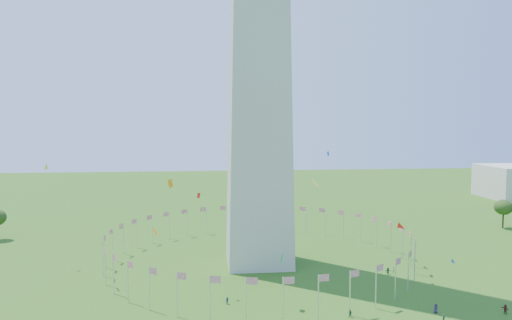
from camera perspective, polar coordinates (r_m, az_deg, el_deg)
The scene contains 2 objects.
flag_ring at distance 135.44m, azimuth 0.33°, elevation -9.91°, with size 80.24×80.24×9.00m.
kites_aloft at distance 107.32m, azimuth 5.03°, elevation -6.51°, with size 105.56×72.78×27.77m.
Camera 1 is at (-14.86, -80.33, 38.25)m, focal length 35.00 mm.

